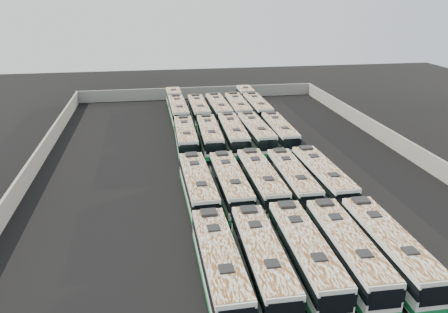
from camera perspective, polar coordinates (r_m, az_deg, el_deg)
ground at (r=50.80m, az=1.04°, el=-1.76°), size 140.00×140.00×0.00m
perimeter_wall at (r=50.39m, az=1.05°, el=-0.60°), size 45.20×73.20×2.20m
bus_front_far_left at (r=31.34m, az=-0.61°, el=-13.92°), size 2.67×11.78×3.31m
bus_front_left at (r=31.93m, az=5.01°, el=-13.30°), size 2.61×11.69×3.29m
bus_front_center at (r=32.92m, az=10.53°, el=-12.41°), size 2.64×11.83×3.32m
bus_front_right at (r=33.98m, az=15.75°, el=-11.77°), size 2.73×11.78×3.31m
bus_front_far_right at (r=35.20m, az=20.65°, el=-11.14°), size 2.62×11.83×3.33m
bus_midfront_far_left at (r=42.61m, az=-3.43°, el=-3.94°), size 2.79×11.89×3.33m
bus_midfront_left at (r=43.09m, az=0.80°, el=-3.66°), size 2.56×11.60×3.26m
bus_midfront_center at (r=43.79m, az=4.87°, el=-3.27°), size 2.63×11.86×3.33m
bus_midfront_right at (r=44.57m, az=8.91°, el=-3.07°), size 2.55×11.53×3.24m
bus_midfront_far_right at (r=45.55m, az=12.69°, el=-2.74°), size 2.73×11.89×3.34m
bus_midback_far_left at (r=57.03m, az=-5.03°, el=2.51°), size 2.56×11.45×3.22m
bus_midback_left at (r=57.38m, az=-1.89°, el=2.71°), size 2.73×11.58×3.25m
bus_midback_center at (r=57.79m, az=1.20°, el=2.90°), size 2.78×11.90×3.34m
bus_midback_right at (r=58.49m, az=4.19°, el=3.06°), size 2.75×11.84×3.32m
bus_midback_far_right at (r=59.39m, az=7.25°, el=3.16°), size 2.57×11.39×3.20m
bus_back_far_left at (r=72.65m, az=-6.18°, el=6.53°), size 2.79×18.06×3.27m
bus_back_left at (r=69.89m, az=-3.32°, el=6.03°), size 2.50×11.52×3.24m
bus_back_center at (r=70.09m, az=-0.71°, el=6.15°), size 2.72×11.90×3.34m
bus_back_right at (r=70.67m, az=1.82°, el=6.26°), size 2.67×11.82×3.32m
bus_back_far_right at (r=74.20m, az=3.84°, el=6.91°), size 2.53×18.00×3.26m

